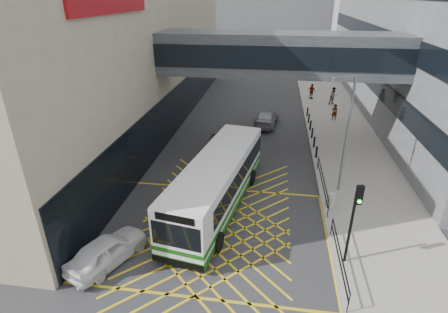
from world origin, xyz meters
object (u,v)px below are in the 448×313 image
at_px(car_white, 107,250).
at_px(pedestrian_c, 312,91).
at_px(car_silver, 266,118).
at_px(litter_bin, 331,200).
at_px(street_lamp, 345,129).
at_px(pedestrian_b, 334,96).
at_px(traffic_light, 354,214).
at_px(pedestrian_a, 334,112).
at_px(bus, 218,181).
at_px(car_dark, 221,142).

xyz_separation_m(car_white, pedestrian_c, (11.65, 29.62, 0.33)).
bearing_deg(car_silver, litter_bin, 113.89).
distance_m(street_lamp, pedestrian_b, 19.74).
distance_m(traffic_light, street_lamp, 6.94).
relative_size(street_lamp, pedestrian_c, 4.14).
xyz_separation_m(litter_bin, pedestrian_c, (0.66, 23.43, 0.47)).
xyz_separation_m(litter_bin, pedestrian_a, (2.27, 15.96, 0.38)).
height_order(street_lamp, pedestrian_b, street_lamp).
height_order(bus, car_dark, bus).
distance_m(bus, car_white, 7.10).
bearing_deg(street_lamp, traffic_light, -118.70).
relative_size(traffic_light, pedestrian_b, 2.14).
relative_size(bus, pedestrian_b, 5.92).
distance_m(pedestrian_b, pedestrian_c, 3.05).
bearing_deg(car_dark, car_silver, -114.68).
bearing_deg(pedestrian_b, car_dark, -161.79).
height_order(street_lamp, litter_bin, street_lamp).
xyz_separation_m(car_dark, car_silver, (3.45, 6.37, 0.08)).
distance_m(car_white, street_lamp, 14.61).
bearing_deg(traffic_light, car_silver, 91.12).
height_order(traffic_light, pedestrian_b, traffic_light).
xyz_separation_m(litter_bin, pedestrian_b, (2.87, 21.33, 0.57)).
relative_size(car_white, pedestrian_a, 2.79).
bearing_deg(car_silver, street_lamp, 118.94).
bearing_deg(pedestrian_a, bus, 59.66).
bearing_deg(car_white, bus, -103.85).
relative_size(car_silver, pedestrian_a, 2.98).
bearing_deg(pedestrian_c, traffic_light, 125.64).
bearing_deg(street_lamp, pedestrian_a, 58.68).
distance_m(car_silver, pedestrian_c, 10.71).
bearing_deg(car_dark, pedestrian_c, -114.19).
bearing_deg(street_lamp, litter_bin, -130.71).
distance_m(car_silver, pedestrian_a, 6.88).
relative_size(car_white, litter_bin, 5.38).
height_order(car_silver, street_lamp, street_lamp).
distance_m(litter_bin, pedestrian_b, 21.53).
bearing_deg(car_dark, traffic_light, 126.06).
relative_size(street_lamp, pedestrian_a, 4.56).
relative_size(car_dark, pedestrian_b, 2.15).
bearing_deg(street_lamp, pedestrian_c, 65.37).
bearing_deg(traffic_light, street_lamp, 73.69).
bearing_deg(car_dark, pedestrian_a, -136.31).
xyz_separation_m(bus, pedestrian_c, (7.29, 24.11, -0.66)).
relative_size(car_white, car_silver, 0.94).
relative_size(car_dark, pedestrian_a, 2.65).
height_order(car_dark, street_lamp, street_lamp).
bearing_deg(car_silver, pedestrian_a, -156.16).
bearing_deg(car_silver, traffic_light, 109.88).
distance_m(car_dark, traffic_light, 14.80).
xyz_separation_m(traffic_light, pedestrian_b, (2.80, 26.13, -1.75)).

